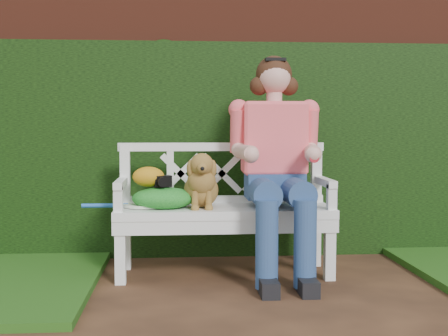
{
  "coord_description": "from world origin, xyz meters",
  "views": [
    {
      "loc": [
        -0.56,
        -3.11,
        1.04
      ],
      "look_at": [
        -0.24,
        1.02,
        0.75
      ],
      "focal_mm": 48.0,
      "sensor_mm": 36.0,
      "label": 1
    }
  ],
  "objects": [
    {
      "name": "tennis_racket",
      "position": [
        -0.8,
        1.02,
        0.5
      ],
      "size": [
        0.71,
        0.48,
        0.03
      ],
      "primitive_type": null,
      "rotation": [
        0.0,
        0.0,
        0.35
      ],
      "color": "silver",
      "rests_on": "garden_bench"
    },
    {
      "name": "garden_bench",
      "position": [
        -0.24,
        1.02,
        0.24
      ],
      "size": [
        1.61,
        0.7,
        0.48
      ],
      "primitive_type": null,
      "rotation": [
        0.0,
        0.0,
        -0.06
      ],
      "color": "white",
      "rests_on": "ground"
    },
    {
      "name": "baseball_glove",
      "position": [
        -0.76,
        0.99,
        0.7
      ],
      "size": [
        0.23,
        0.17,
        0.14
      ],
      "primitive_type": "ellipsoid",
      "rotation": [
        0.0,
        0.0,
        0.06
      ],
      "color": "#BA7D14",
      "rests_on": "green_bag"
    },
    {
      "name": "ground",
      "position": [
        0.0,
        0.0,
        0.0
      ],
      "size": [
        60.0,
        60.0,
        0.0
      ],
      "primitive_type": "plane",
      "color": "black"
    },
    {
      "name": "green_bag",
      "position": [
        -0.66,
        0.97,
        0.55
      ],
      "size": [
        0.5,
        0.43,
        0.15
      ],
      "primitive_type": null,
      "rotation": [
        0.0,
        0.0,
        -0.25
      ],
      "color": "#2E7D35",
      "rests_on": "garden_bench"
    },
    {
      "name": "camera_item",
      "position": [
        -0.67,
        0.98,
        0.67
      ],
      "size": [
        0.13,
        0.11,
        0.08
      ],
      "primitive_type": "cube",
      "rotation": [
        0.0,
        0.0,
        0.23
      ],
      "color": "black",
      "rests_on": "green_bag"
    },
    {
      "name": "brick_wall",
      "position": [
        0.0,
        1.9,
        1.1
      ],
      "size": [
        10.0,
        0.3,
        2.2
      ],
      "primitive_type": "cube",
      "color": "#5E2718",
      "rests_on": "ground"
    },
    {
      "name": "ivy_hedge",
      "position": [
        0.0,
        1.68,
        0.85
      ],
      "size": [
        10.0,
        0.18,
        1.7
      ],
      "primitive_type": "cube",
      "color": "#1E470F",
      "rests_on": "ground"
    },
    {
      "name": "dog",
      "position": [
        -0.4,
        0.97,
        0.67
      ],
      "size": [
        0.36,
        0.42,
        0.39
      ],
      "primitive_type": null,
      "rotation": [
        0.0,
        0.0,
        -0.36
      ],
      "color": "brown",
      "rests_on": "garden_bench"
    },
    {
      "name": "seated_woman",
      "position": [
        0.11,
        1.0,
        0.79
      ],
      "size": [
        0.85,
        1.02,
        1.57
      ],
      "primitive_type": null,
      "rotation": [
        0.0,
        0.0,
        -0.24
      ],
      "color": "#DF526B",
      "rests_on": "ground"
    }
  ]
}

